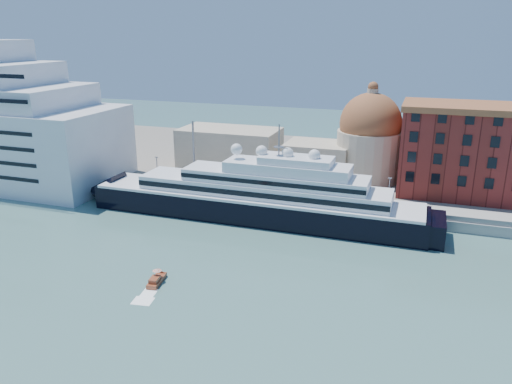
% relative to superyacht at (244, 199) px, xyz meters
% --- Properties ---
extents(ground, '(400.00, 400.00, 0.00)m').
position_rel_superyacht_xyz_m(ground, '(2.54, -23.00, -4.61)').
color(ground, '#3C6765').
rests_on(ground, ground).
extents(quay, '(180.00, 10.00, 2.50)m').
position_rel_superyacht_xyz_m(quay, '(2.54, 11.00, -3.36)').
color(quay, gray).
rests_on(quay, ground).
extents(land, '(260.00, 72.00, 2.00)m').
position_rel_superyacht_xyz_m(land, '(2.54, 52.00, -3.61)').
color(land, slate).
rests_on(land, ground).
extents(quay_fence, '(180.00, 0.10, 1.20)m').
position_rel_superyacht_xyz_m(quay_fence, '(2.54, 6.50, -1.51)').
color(quay_fence, slate).
rests_on(quay_fence, quay).
extents(superyacht, '(89.34, 12.39, 26.70)m').
position_rel_superyacht_xyz_m(superyacht, '(0.00, 0.00, 0.00)').
color(superyacht, black).
rests_on(superyacht, ground).
extents(service_barge, '(12.58, 7.19, 2.69)m').
position_rel_superyacht_xyz_m(service_barge, '(-50.01, -3.05, -3.84)').
color(service_barge, white).
rests_on(service_barge, ground).
extents(water_taxi, '(2.65, 5.71, 2.61)m').
position_rel_superyacht_xyz_m(water_taxi, '(-3.13, -35.79, -3.98)').
color(water_taxi, brown).
rests_on(water_taxi, ground).
extents(warehouse, '(43.00, 19.00, 23.25)m').
position_rel_superyacht_xyz_m(warehouse, '(54.54, 29.00, 9.18)').
color(warehouse, maroon).
rests_on(warehouse, land).
extents(church, '(66.00, 18.00, 25.50)m').
position_rel_superyacht_xyz_m(church, '(8.93, 34.72, 6.30)').
color(church, beige).
rests_on(church, land).
extents(lamp_posts, '(120.80, 2.40, 18.00)m').
position_rel_superyacht_xyz_m(lamp_posts, '(-10.13, 9.27, 5.23)').
color(lamp_posts, slate).
rests_on(lamp_posts, quay).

